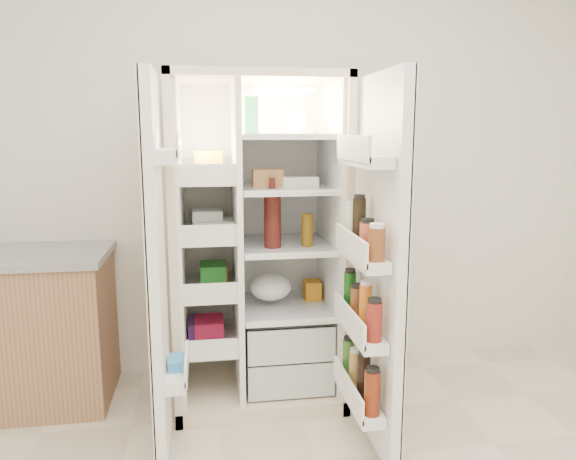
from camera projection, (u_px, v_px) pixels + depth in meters
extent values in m
cube|color=white|center=(282.00, 157.00, 3.37)|extent=(4.00, 0.02, 2.70)
cube|color=beige|center=(251.00, 231.00, 3.35)|extent=(0.92, 0.04, 1.80)
cube|color=beige|center=(176.00, 244.00, 2.96)|extent=(0.04, 0.70, 1.80)
cube|color=beige|center=(334.00, 239.00, 3.10)|extent=(0.04, 0.70, 1.80)
cube|color=beige|center=(255.00, 78.00, 2.87)|extent=(0.92, 0.70, 0.04)
cube|color=beige|center=(258.00, 386.00, 3.18)|extent=(0.92, 0.70, 0.08)
cube|color=white|center=(252.00, 229.00, 3.32)|extent=(0.84, 0.02, 1.68)
cube|color=white|center=(182.00, 241.00, 2.96)|extent=(0.02, 0.62, 1.68)
cube|color=white|center=(329.00, 236.00, 3.09)|extent=(0.02, 0.62, 1.68)
cube|color=white|center=(237.00, 239.00, 3.01)|extent=(0.03, 0.62, 1.68)
cube|color=silver|center=(285.00, 362.00, 3.16)|extent=(0.47, 0.52, 0.19)
cube|color=silver|center=(285.00, 330.00, 3.12)|extent=(0.47, 0.52, 0.19)
cube|color=#FFD18C|center=(283.00, 91.00, 2.95)|extent=(0.30, 0.30, 0.02)
cube|color=white|center=(211.00, 338.00, 3.09)|extent=(0.28, 0.58, 0.02)
cube|color=white|center=(210.00, 287.00, 3.03)|extent=(0.28, 0.58, 0.02)
cube|color=white|center=(208.00, 234.00, 2.98)|extent=(0.28, 0.58, 0.02)
cube|color=white|center=(207.00, 180.00, 2.93)|extent=(0.28, 0.58, 0.02)
cube|color=white|center=(284.00, 306.00, 3.12)|extent=(0.49, 0.58, 0.01)
cube|color=white|center=(284.00, 244.00, 3.06)|extent=(0.49, 0.58, 0.01)
cube|color=white|center=(284.00, 188.00, 3.00)|extent=(0.49, 0.58, 0.02)
cube|color=white|center=(284.00, 136.00, 2.95)|extent=(0.49, 0.58, 0.02)
cube|color=#DC1F4D|center=(211.00, 328.00, 3.08)|extent=(0.16, 0.20, 0.10)
cube|color=#238328|center=(210.00, 275.00, 3.02)|extent=(0.14, 0.18, 0.12)
cube|color=silver|center=(208.00, 226.00, 2.97)|extent=(0.20, 0.22, 0.07)
cube|color=gold|center=(207.00, 165.00, 2.91)|extent=(0.15, 0.16, 0.14)
cube|color=#622F8E|center=(211.00, 329.00, 3.08)|extent=(0.18, 0.20, 0.09)
cube|color=#CB4B23|center=(210.00, 277.00, 3.02)|extent=(0.14, 0.18, 0.10)
cube|color=white|center=(208.00, 222.00, 2.97)|extent=(0.16, 0.16, 0.12)
sphere|color=orange|center=(265.00, 380.00, 3.07)|extent=(0.07, 0.07, 0.07)
sphere|color=orange|center=(280.00, 375.00, 3.13)|extent=(0.07, 0.07, 0.07)
sphere|color=orange|center=(298.00, 377.00, 3.10)|extent=(0.07, 0.07, 0.07)
sphere|color=orange|center=(271.00, 368.00, 3.22)|extent=(0.07, 0.07, 0.07)
sphere|color=orange|center=(288.00, 369.00, 3.21)|extent=(0.07, 0.07, 0.07)
sphere|color=orange|center=(306.00, 371.00, 3.19)|extent=(0.07, 0.07, 0.07)
sphere|color=orange|center=(258.00, 374.00, 3.15)|extent=(0.07, 0.07, 0.07)
ellipsoid|color=#366B23|center=(284.00, 326.00, 3.14)|extent=(0.26, 0.24, 0.11)
cylinder|color=#4B1410|center=(272.00, 221.00, 2.92)|extent=(0.09, 0.09, 0.29)
cylinder|color=brown|center=(307.00, 230.00, 2.96)|extent=(0.06, 0.06, 0.18)
cube|color=#279254|center=(251.00, 116.00, 2.81)|extent=(0.07, 0.07, 0.19)
cylinder|color=silver|center=(300.00, 124.00, 2.95)|extent=(0.12, 0.12, 0.11)
cylinder|color=#B29229|center=(296.00, 127.00, 3.02)|extent=(0.07, 0.07, 0.08)
cube|color=white|center=(298.00, 182.00, 2.97)|extent=(0.21, 0.09, 0.05)
cube|color=#A97243|center=(268.00, 178.00, 2.94)|extent=(0.16, 0.09, 0.10)
ellipsoid|color=white|center=(271.00, 293.00, 3.10)|extent=(0.23, 0.21, 0.15)
cube|color=orange|center=(312.00, 290.00, 3.22)|extent=(0.09, 0.11, 0.11)
cube|color=white|center=(157.00, 270.00, 2.42)|extent=(0.05, 0.40, 1.72)
cube|color=beige|center=(151.00, 270.00, 2.41)|extent=(0.01, 0.40, 1.72)
cube|color=white|center=(177.00, 374.00, 2.52)|extent=(0.09, 0.32, 0.06)
cube|color=white|center=(169.00, 156.00, 2.34)|extent=(0.09, 0.32, 0.06)
cube|color=#338CCC|center=(177.00, 368.00, 2.51)|extent=(0.07, 0.12, 0.10)
cube|color=white|center=(380.00, 266.00, 2.48)|extent=(0.05, 0.58, 1.72)
cube|color=beige|center=(385.00, 266.00, 2.49)|extent=(0.01, 0.58, 1.72)
cube|color=white|center=(359.00, 398.00, 2.58)|extent=(0.11, 0.50, 0.05)
cube|color=white|center=(360.00, 330.00, 2.52)|extent=(0.11, 0.50, 0.05)
cube|color=white|center=(362.00, 256.00, 2.46)|extent=(0.11, 0.50, 0.05)
cube|color=white|center=(364.00, 160.00, 2.38)|extent=(0.11, 0.50, 0.05)
cylinder|color=maroon|center=(372.00, 393.00, 2.37)|extent=(0.07, 0.07, 0.20)
cylinder|color=black|center=(363.00, 378.00, 2.49)|extent=(0.06, 0.06, 0.22)
cylinder|color=#A47C36|center=(356.00, 370.00, 2.62)|extent=(0.06, 0.06, 0.18)
cylinder|color=#336B23|center=(349.00, 358.00, 2.75)|extent=(0.06, 0.06, 0.19)
cylinder|color=maroon|center=(374.00, 322.00, 2.31)|extent=(0.07, 0.07, 0.17)
cylinder|color=orange|center=(365.00, 308.00, 2.43)|extent=(0.06, 0.06, 0.21)
cylinder|color=brown|center=(357.00, 304.00, 2.56)|extent=(0.07, 0.07, 0.16)
cylinder|color=#114C11|center=(350.00, 292.00, 2.69)|extent=(0.06, 0.06, 0.20)
cylinder|color=brown|center=(376.00, 244.00, 2.25)|extent=(0.07, 0.07, 0.14)
cylinder|color=#B1452D|center=(367.00, 238.00, 2.38)|extent=(0.07, 0.07, 0.14)
cylinder|color=black|center=(359.00, 223.00, 2.49)|extent=(0.06, 0.06, 0.23)
cylinder|color=#ECEFC5|center=(351.00, 224.00, 2.62)|extent=(0.06, 0.06, 0.18)
cube|color=#A07550|center=(1.00, 333.00, 3.00)|extent=(1.15, 0.59, 0.82)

